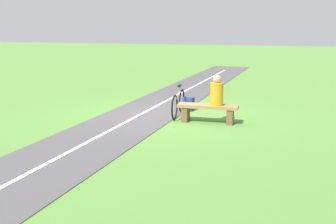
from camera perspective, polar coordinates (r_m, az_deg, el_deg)
name	(u,v)px	position (r m, az deg, el deg)	size (l,w,h in m)	color
ground_plane	(163,116)	(11.20, -0.73, -0.58)	(80.00, 80.00, 0.00)	#548438
paved_path	(59,157)	(8.03, -15.51, -6.37)	(2.15, 36.00, 0.02)	#4C494C
path_centre_line	(59,157)	(8.03, -15.51, -6.30)	(0.10, 32.00, 0.00)	silver
bench	(208,110)	(10.46, 5.79, 0.24)	(1.60, 0.45, 0.48)	#937047
person_seated	(217,92)	(10.33, 7.10, 2.90)	(0.34, 0.34, 0.80)	orange
bicycle	(178,103)	(11.17, 1.51, 1.29)	(0.11, 1.67, 0.87)	black
backpack	(189,104)	(11.88, 3.02, 1.16)	(0.36, 0.29, 0.41)	navy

